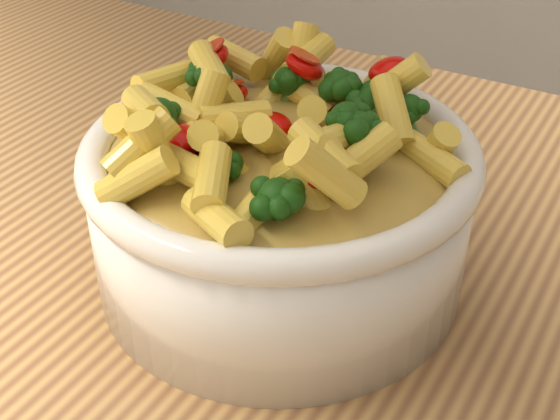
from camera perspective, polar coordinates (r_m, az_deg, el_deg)
The scene contains 3 objects.
table at distance 0.64m, azimuth -6.06°, elevation -10.35°, with size 1.20×0.80×0.90m.
serving_bowl at distance 0.52m, azimuth 0.00°, elevation 0.13°, with size 0.26×0.26×0.11m.
pasta_salad at distance 0.48m, azimuth -0.00°, elevation 6.87°, with size 0.20×0.20×0.05m.
Camera 1 is at (0.29, -0.36, 1.24)m, focal length 50.00 mm.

